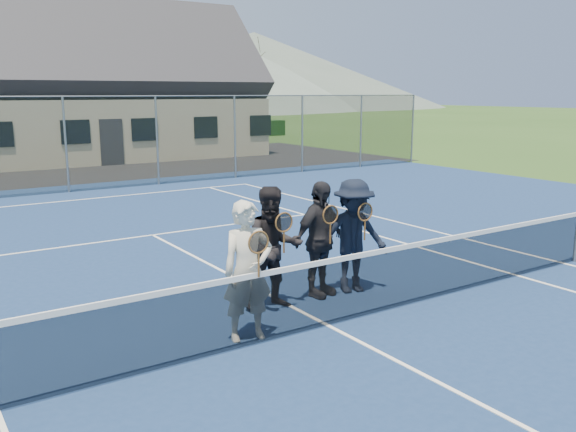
% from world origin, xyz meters
% --- Properties ---
extents(ground, '(220.00, 220.00, 0.00)m').
position_xyz_m(ground, '(0.00, 20.00, 0.00)').
color(ground, '#2A491A').
rests_on(ground, ground).
extents(court_surface, '(30.00, 30.00, 0.02)m').
position_xyz_m(court_surface, '(0.00, 0.00, 0.01)').
color(court_surface, navy).
rests_on(court_surface, ground).
extents(hill_centre, '(120.00, 120.00, 22.00)m').
position_xyz_m(hill_centre, '(20.00, 95.00, 11.00)').
color(hill_centre, slate).
rests_on(hill_centre, ground).
extents(hill_east, '(90.00, 90.00, 14.00)m').
position_xyz_m(hill_east, '(55.00, 95.00, 7.00)').
color(hill_east, '#506156').
rests_on(hill_east, ground).
extents(court_markings, '(11.03, 23.83, 0.01)m').
position_xyz_m(court_markings, '(0.00, 0.00, 0.02)').
color(court_markings, white).
rests_on(court_markings, court_surface).
extents(tennis_net, '(11.68, 0.08, 1.10)m').
position_xyz_m(tennis_net, '(0.00, 0.00, 0.54)').
color(tennis_net, slate).
rests_on(tennis_net, ground).
extents(perimeter_fence, '(30.07, 0.07, 3.02)m').
position_xyz_m(perimeter_fence, '(0.00, 13.50, 1.52)').
color(perimeter_fence, slate).
rests_on(perimeter_fence, ground).
extents(clubhouse, '(15.60, 8.20, 7.70)m').
position_xyz_m(clubhouse, '(4.00, 24.00, 3.99)').
color(clubhouse, beige).
rests_on(clubhouse, ground).
extents(tree_c, '(3.20, 3.20, 7.77)m').
position_xyz_m(tree_c, '(2.00, 33.00, 5.79)').
color(tree_c, '#331F12').
rests_on(tree_c, ground).
extents(tree_d, '(3.20, 3.20, 7.77)m').
position_xyz_m(tree_d, '(12.00, 33.00, 5.79)').
color(tree_d, '#3C2316').
rests_on(tree_d, ground).
extents(tree_e, '(3.20, 3.20, 7.77)m').
position_xyz_m(tree_e, '(18.00, 33.00, 5.79)').
color(tree_e, '#341D13').
rests_on(tree_e, ground).
extents(player_a, '(0.72, 0.55, 1.80)m').
position_xyz_m(player_a, '(-1.11, 0.23, 0.92)').
color(player_a, beige).
rests_on(player_a, court_surface).
extents(player_b, '(1.01, 0.87, 1.80)m').
position_xyz_m(player_b, '(-0.22, 1.03, 0.92)').
color(player_b, black).
rests_on(player_b, court_surface).
extents(player_c, '(1.13, 0.68, 1.80)m').
position_xyz_m(player_c, '(0.65, 1.09, 0.92)').
color(player_c, black).
rests_on(player_c, court_surface).
extents(player_d, '(1.29, 0.94, 1.80)m').
position_xyz_m(player_d, '(1.22, 0.97, 0.92)').
color(player_d, black).
rests_on(player_d, court_surface).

